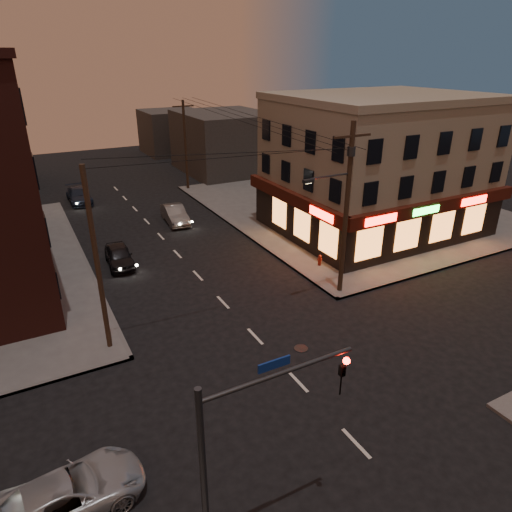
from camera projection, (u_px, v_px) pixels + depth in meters
ground at (298, 381)px, 20.25m from camera, size 120.00×120.00×0.00m
sidewalk_ne at (348, 206)px, 43.30m from camera, size 24.00×28.00×0.15m
pizza_building at (377, 165)px, 35.78m from camera, size 15.85×12.85×10.50m
bg_building_ne_a at (225, 142)px, 55.48m from camera, size 10.00×12.00×7.00m
bg_building_ne_b at (172, 132)px, 66.10m from camera, size 8.00×8.00×6.00m
utility_pole_main at (345, 202)px, 25.47m from camera, size 4.20×0.44×10.00m
utility_pole_far at (186, 146)px, 47.07m from camera, size 0.26×0.26×9.00m
utility_pole_west at (97, 263)px, 20.66m from camera, size 0.24×0.24×9.00m
traffic_signal at (240, 446)px, 11.64m from camera, size 4.49×0.32×6.47m
suv_cross at (66, 496)px, 14.23m from camera, size 5.17×2.84×1.37m
sedan_near at (119, 256)px, 31.12m from camera, size 1.94×4.22×1.40m
sedan_mid at (175, 214)px, 39.05m from camera, size 1.94×4.64×1.49m
sedan_far at (79, 195)px, 44.36m from camera, size 2.02×4.91×1.42m
fire_hydrant at (320, 260)px, 30.89m from camera, size 0.33×0.33×0.76m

